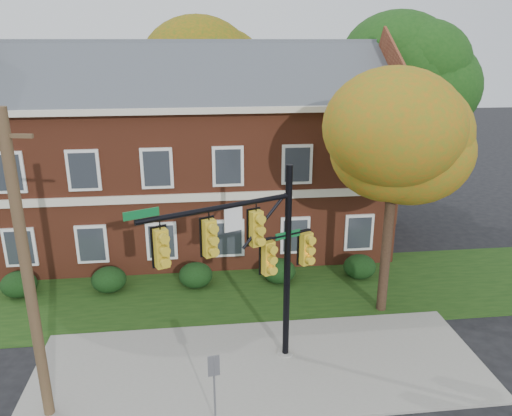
{
  "coord_description": "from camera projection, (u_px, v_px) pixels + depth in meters",
  "views": [
    {
      "loc": [
        -1.67,
        -12.11,
        9.75
      ],
      "look_at": [
        0.09,
        3.0,
        4.62
      ],
      "focal_mm": 35.0,
      "sensor_mm": 36.0,
      "label": 1
    }
  ],
  "objects": [
    {
      "name": "ground",
      "position": [
        265.0,
        389.0,
        14.7
      ],
      "size": [
        120.0,
        120.0,
        0.0
      ],
      "primitive_type": "plane",
      "color": "black",
      "rests_on": "ground"
    },
    {
      "name": "sidewalk",
      "position": [
        261.0,
        366.0,
        15.63
      ],
      "size": [
        14.0,
        5.0,
        0.08
      ],
      "primitive_type": "cube",
      "color": "gray",
      "rests_on": "ground"
    },
    {
      "name": "grass_strip",
      "position": [
        245.0,
        291.0,
        20.34
      ],
      "size": [
        30.0,
        6.0,
        0.04
      ],
      "primitive_type": "cube",
      "color": "#193811",
      "rests_on": "ground"
    },
    {
      "name": "apartment_building",
      "position": [
        192.0,
        144.0,
        24.14
      ],
      "size": [
        18.8,
        8.8,
        9.74
      ],
      "color": "brown",
      "rests_on": "ground"
    },
    {
      "name": "hedge_far_left",
      "position": [
        19.0,
        284.0,
        19.85
      ],
      "size": [
        1.4,
        1.26,
        1.05
      ],
      "primitive_type": "ellipsoid",
      "color": "black",
      "rests_on": "ground"
    },
    {
      "name": "hedge_left",
      "position": [
        109.0,
        280.0,
        20.24
      ],
      "size": [
        1.4,
        1.26,
        1.05
      ],
      "primitive_type": "ellipsoid",
      "color": "black",
      "rests_on": "ground"
    },
    {
      "name": "hedge_center",
      "position": [
        196.0,
        275.0,
        20.62
      ],
      "size": [
        1.4,
        1.26,
        1.05
      ],
      "primitive_type": "ellipsoid",
      "color": "black",
      "rests_on": "ground"
    },
    {
      "name": "hedge_right",
      "position": [
        279.0,
        271.0,
        21.0
      ],
      "size": [
        1.4,
        1.26,
        1.05
      ],
      "primitive_type": "ellipsoid",
      "color": "black",
      "rests_on": "ground"
    },
    {
      "name": "hedge_far_right",
      "position": [
        360.0,
        267.0,
        21.39
      ],
      "size": [
        1.4,
        1.26,
        1.05
      ],
      "primitive_type": "ellipsoid",
      "color": "black",
      "rests_on": "ground"
    },
    {
      "name": "tree_near_right",
      "position": [
        404.0,
        137.0,
        16.78
      ],
      "size": [
        4.5,
        4.25,
        8.58
      ],
      "color": "black",
      "rests_on": "ground"
    },
    {
      "name": "tree_right_rear",
      "position": [
        415.0,
        74.0,
        25.18
      ],
      "size": [
        6.3,
        5.95,
        10.62
      ],
      "color": "black",
      "rests_on": "ground"
    },
    {
      "name": "tree_far_rear",
      "position": [
        212.0,
        56.0,
        30.43
      ],
      "size": [
        6.84,
        6.46,
        11.52
      ],
      "color": "black",
      "rests_on": "ground"
    },
    {
      "name": "traffic_signal",
      "position": [
        255.0,
        251.0,
        14.39
      ],
      "size": [
        5.31,
        2.44,
        6.39
      ],
      "rotation": [
        0.0,
        0.0,
        0.41
      ],
      "color": "gray",
      "rests_on": "ground"
    },
    {
      "name": "utility_pole",
      "position": [
        27.0,
        275.0,
        12.31
      ],
      "size": [
        1.3,
        0.33,
        8.36
      ],
      "rotation": [
        0.0,
        0.0,
        -0.18
      ],
      "color": "brown",
      "rests_on": "ground"
    },
    {
      "name": "sign_post",
      "position": [
        214.0,
        378.0,
        12.89
      ],
      "size": [
        0.31,
        0.09,
        2.14
      ],
      "rotation": [
        0.0,
        0.0,
        0.16
      ],
      "color": "slate",
      "rests_on": "ground"
    }
  ]
}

